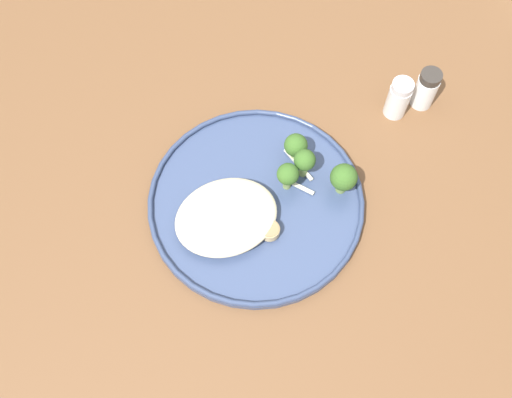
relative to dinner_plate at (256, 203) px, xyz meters
The scene contains 17 objects.
ground 0.75m from the dinner_plate, 116.44° to the left, with size 6.00×6.00×0.00m, color #47423D.
wooden_dining_table 0.09m from the dinner_plate, 116.44° to the left, with size 1.40×1.00×0.74m.
dinner_plate is the anchor object (origin of this frame).
noodle_bed 0.05m from the dinner_plate, 165.48° to the right, with size 0.14×0.11×0.03m.
seared_scallop_on_noodles 0.05m from the dinner_plate, 90.40° to the right, with size 0.03×0.03×0.02m.
seared_scallop_tilted_round 0.05m from the dinner_plate, 158.91° to the right, with size 0.02×0.02×0.01m.
seared_scallop_large_seared 0.09m from the dinner_plate, behind, with size 0.03×0.03×0.01m.
seared_scallop_front_small 0.07m from the dinner_plate, behind, with size 0.02×0.02×0.02m.
seared_scallop_tiny_bay 0.06m from the dinner_plate, 133.03° to the right, with size 0.03×0.03×0.01m.
broccoli_floret_beside_noodles 0.12m from the dinner_plate, 12.00° to the right, with size 0.04×0.04×0.05m.
broccoli_floret_right_tilted 0.09m from the dinner_plate, 30.57° to the left, with size 0.03×0.03×0.05m.
broccoli_floret_tall_stalk 0.08m from the dinner_plate, ahead, with size 0.03×0.03×0.05m.
broccoli_floret_left_leaning 0.06m from the dinner_plate, ahead, with size 0.03×0.03×0.05m.
onion_sliver_pale_crescent 0.08m from the dinner_plate, 21.77° to the left, with size 0.06×0.01×0.00m, color silver.
onion_sliver_long_sliver 0.06m from the dinner_plate, ahead, with size 0.05×0.01×0.00m, color silver.
salt_shaker 0.25m from the dinner_plate, 15.34° to the left, with size 0.03×0.03×0.07m.
pepper_shaker 0.30m from the dinner_plate, 13.08° to the left, with size 0.03×0.03×0.07m.
Camera 1 is at (-0.12, -0.34, 1.49)m, focal length 43.12 mm.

